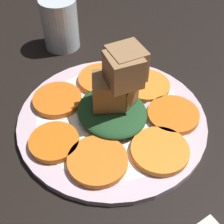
# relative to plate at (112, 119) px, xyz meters

# --- Properties ---
(table_slab) EXTENTS (1.20, 1.20, 0.02)m
(table_slab) POSITION_rel_plate_xyz_m (0.00, 0.00, -0.02)
(table_slab) COLOR black
(table_slab) RESTS_ON ground
(plate) EXTENTS (0.29, 0.29, 0.01)m
(plate) POSITION_rel_plate_xyz_m (0.00, 0.00, 0.00)
(plate) COLOR silver
(plate) RESTS_ON table_slab
(carrot_slice_0) EXTENTS (0.07, 0.07, 0.01)m
(carrot_slice_0) POSITION_rel_plate_xyz_m (0.00, 0.10, 0.01)
(carrot_slice_0) COLOR orange
(carrot_slice_0) RESTS_ON plate
(carrot_slice_1) EXTENTS (0.08, 0.08, 0.01)m
(carrot_slice_1) POSITION_rel_plate_xyz_m (-0.06, 0.06, 0.01)
(carrot_slice_1) COLOR orange
(carrot_slice_1) RESTS_ON plate
(carrot_slice_2) EXTENTS (0.08, 0.08, 0.01)m
(carrot_slice_2) POSITION_rel_plate_xyz_m (-0.09, -0.02, 0.01)
(carrot_slice_2) COLOR orange
(carrot_slice_2) RESTS_ON plate
(carrot_slice_3) EXTENTS (0.08, 0.08, 0.01)m
(carrot_slice_3) POSITION_rel_plate_xyz_m (-0.05, -0.08, 0.01)
(carrot_slice_3) COLOR orange
(carrot_slice_3) RESTS_ON plate
(carrot_slice_4) EXTENTS (0.08, 0.08, 0.01)m
(carrot_slice_4) POSITION_rel_plate_xyz_m (0.02, -0.09, 0.01)
(carrot_slice_4) COLOR orange
(carrot_slice_4) RESTS_ON plate
(carrot_slice_5) EXTENTS (0.08, 0.08, 0.01)m
(carrot_slice_5) POSITION_rel_plate_xyz_m (0.08, -0.03, 0.01)
(carrot_slice_5) COLOR orange
(carrot_slice_5) RESTS_ON plate
(carrot_slice_6) EXTENTS (0.08, 0.08, 0.01)m
(carrot_slice_6) POSITION_rel_plate_xyz_m (0.08, 0.06, 0.01)
(carrot_slice_6) COLOR orange
(carrot_slice_6) RESTS_ON plate
(center_pile) EXTENTS (0.11, 0.10, 0.11)m
(center_pile) POSITION_rel_plate_xyz_m (0.00, -0.01, 0.05)
(center_pile) COLOR #1E4723
(center_pile) RESTS_ON plate
(fork) EXTENTS (0.18, 0.08, 0.00)m
(fork) POSITION_rel_plate_xyz_m (0.01, -0.07, 0.01)
(fork) COLOR #B2B2B7
(fork) RESTS_ON plate
(water_glass) EXTENTS (0.07, 0.07, 0.10)m
(water_glass) POSITION_rel_plate_xyz_m (0.23, -0.03, 0.04)
(water_glass) COLOR silver
(water_glass) RESTS_ON table_slab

